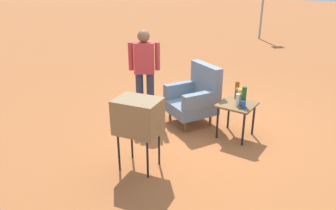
# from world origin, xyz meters

# --- Properties ---
(ground_plane) EXTENTS (60.00, 60.00, 0.00)m
(ground_plane) POSITION_xyz_m (0.00, 0.00, 0.00)
(ground_plane) COLOR #AD6033
(armchair) EXTENTS (1.03, 1.04, 1.06)m
(armchair) POSITION_xyz_m (-0.19, 0.06, 0.50)
(armchair) COLOR brown
(armchair) RESTS_ON ground
(side_table) EXTENTS (0.56, 0.56, 0.59)m
(side_table) POSITION_xyz_m (0.66, -0.07, 0.50)
(side_table) COLOR black
(side_table) RESTS_ON ground
(tv_on_stand) EXTENTS (0.67, 0.54, 1.03)m
(tv_on_stand) POSITION_xyz_m (-0.08, -1.70, 0.78)
(tv_on_stand) COLOR black
(tv_on_stand) RESTS_ON ground
(person_standing) EXTENTS (0.49, 0.39, 1.64)m
(person_standing) POSITION_xyz_m (-1.09, -0.24, 0.94)
(person_standing) COLOR #2D3347
(person_standing) RESTS_ON ground
(road_sign) EXTENTS (0.33, 0.33, 2.44)m
(road_sign) POSITION_xyz_m (-1.91, 8.58, 1.38)
(road_sign) COLOR gray
(road_sign) RESTS_ON ground
(bottle_tall_amber) EXTENTS (0.07, 0.07, 0.30)m
(bottle_tall_amber) POSITION_xyz_m (0.56, 0.15, 0.74)
(bottle_tall_amber) COLOR brown
(bottle_tall_amber) RESTS_ON side_table
(bottle_wine_green) EXTENTS (0.07, 0.07, 0.32)m
(bottle_wine_green) POSITION_xyz_m (0.78, -0.10, 0.75)
(bottle_wine_green) COLOR #1E5623
(bottle_wine_green) RESTS_ON side_table
(soda_can_blue) EXTENTS (0.07, 0.07, 0.12)m
(soda_can_blue) POSITION_xyz_m (0.82, -0.20, 0.65)
(soda_can_blue) COLOR blue
(soda_can_blue) RESTS_ON side_table
(bottle_short_clear) EXTENTS (0.06, 0.06, 0.20)m
(bottle_short_clear) POSITION_xyz_m (0.70, -0.15, 0.69)
(bottle_short_clear) COLOR silver
(bottle_short_clear) RESTS_ON side_table
(flower_vase) EXTENTS (0.15, 0.10, 0.27)m
(flower_vase) POSITION_xyz_m (0.68, -0.05, 0.73)
(flower_vase) COLOR silver
(flower_vase) RESTS_ON side_table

